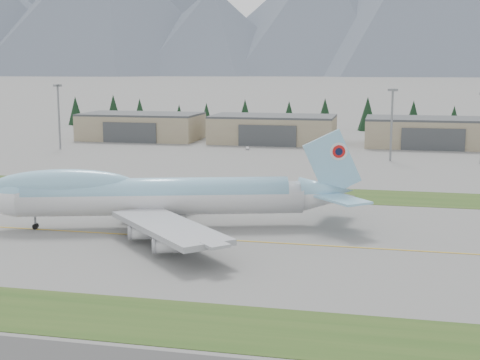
% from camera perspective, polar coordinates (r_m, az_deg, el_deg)
% --- Properties ---
extents(ground, '(7000.00, 7000.00, 0.00)m').
position_cam_1_polar(ground, '(117.03, -2.27, -5.10)').
color(ground, slate).
rests_on(ground, ground).
extents(grass_strip_near, '(400.00, 14.00, 0.08)m').
position_cam_1_polar(grass_strip_near, '(82.62, -9.10, -11.63)').
color(grass_strip_near, '#2B4A1A').
rests_on(grass_strip_near, ground).
extents(grass_strip_far, '(400.00, 18.00, 0.08)m').
position_cam_1_polar(grass_strip_far, '(159.90, 1.83, -1.07)').
color(grass_strip_far, '#2B4A1A').
rests_on(grass_strip_far, ground).
extents(taxiway_line_main, '(400.00, 0.40, 0.02)m').
position_cam_1_polar(taxiway_line_main, '(117.03, -2.27, -5.10)').
color(taxiway_line_main, gold).
rests_on(taxiway_line_main, ground).
extents(boeing_747_freighter, '(69.56, 57.80, 18.34)m').
position_cam_1_polar(boeing_747_freighter, '(125.40, -6.99, -1.33)').
color(boeing_747_freighter, silver).
rests_on(boeing_747_freighter, ground).
extents(hangar_left, '(48.00, 26.60, 10.80)m').
position_cam_1_polar(hangar_left, '(278.59, -8.41, 4.56)').
color(hangar_left, gray).
rests_on(hangar_left, ground).
extents(hangar_center, '(48.00, 26.60, 10.80)m').
position_cam_1_polar(hangar_center, '(264.12, 2.85, 4.37)').
color(hangar_center, gray).
rests_on(hangar_center, ground).
extents(hangar_right, '(48.00, 26.60, 10.80)m').
position_cam_1_polar(hangar_right, '(260.95, 15.98, 3.95)').
color(hangar_right, gray).
rests_on(hangar_right, ground).
extents(floodlight_masts, '(188.72, 9.96, 23.39)m').
position_cam_1_polar(floodlight_masts, '(219.70, 11.06, 5.82)').
color(floodlight_masts, gray).
rests_on(floodlight_masts, ground).
extents(service_vehicle_a, '(2.19, 3.55, 1.13)m').
position_cam_1_polar(service_vehicle_a, '(241.94, 0.64, 2.61)').
color(service_vehicle_a, white).
rests_on(service_vehicle_a, ground).
extents(service_vehicle_b, '(3.73, 2.35, 1.16)m').
position_cam_1_polar(service_vehicle_b, '(232.17, 6.47, 2.25)').
color(service_vehicle_b, gold).
rests_on(service_vehicle_b, ground).
extents(conifer_belt, '(265.78, 14.95, 16.56)m').
position_cam_1_polar(conifer_belt, '(323.19, 7.02, 5.59)').
color(conifer_belt, black).
rests_on(conifer_belt, ground).
extents(mountain_ridge_front, '(4248.01, 1277.92, 526.79)m').
position_cam_1_polar(mountain_ridge_front, '(2317.30, 11.86, 14.55)').
color(mountain_ridge_front, '#4A5563').
rests_on(mountain_ridge_front, ground).
extents(mountain_ridge_rear, '(4467.01, 1044.36, 522.18)m').
position_cam_1_polar(mountain_ridge_rear, '(3021.14, 15.55, 13.64)').
color(mountain_ridge_rear, '#4A5563').
rests_on(mountain_ridge_rear, ground).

